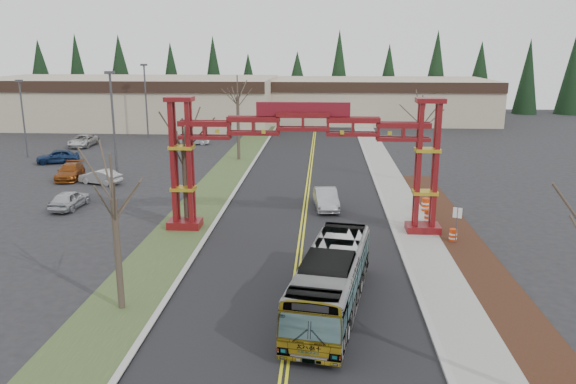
# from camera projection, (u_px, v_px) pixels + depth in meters

# --- Properties ---
(road) EXTENTS (12.00, 110.00, 0.02)m
(road) POSITION_uv_depth(u_px,v_px,m) (306.00, 203.00, 44.55)
(road) COLOR black
(road) RESTS_ON ground
(lane_line_left) EXTENTS (0.12, 100.00, 0.01)m
(lane_line_left) POSITION_uv_depth(u_px,v_px,m) (304.00, 203.00, 44.56)
(lane_line_left) COLOR yellow
(lane_line_left) RESTS_ON road
(lane_line_right) EXTENTS (0.12, 100.00, 0.01)m
(lane_line_right) POSITION_uv_depth(u_px,v_px,m) (307.00, 203.00, 44.54)
(lane_line_right) COLOR yellow
(lane_line_right) RESTS_ON road
(curb_right) EXTENTS (0.30, 110.00, 0.15)m
(curb_right) POSITION_uv_depth(u_px,v_px,m) (384.00, 204.00, 44.15)
(curb_right) COLOR #A8A8A2
(curb_right) RESTS_ON ground
(sidewalk_right) EXTENTS (2.60, 110.00, 0.14)m
(sidewalk_right) POSITION_uv_depth(u_px,v_px,m) (402.00, 204.00, 44.06)
(sidewalk_right) COLOR gray
(sidewalk_right) RESTS_ON ground
(landscape_strip) EXTENTS (2.60, 50.00, 0.12)m
(landscape_strip) POSITION_uv_depth(u_px,v_px,m) (490.00, 281.00, 29.39)
(landscape_strip) COLOR black
(landscape_strip) RESTS_ON ground
(grass_median) EXTENTS (4.00, 110.00, 0.08)m
(grass_median) POSITION_uv_depth(u_px,v_px,m) (206.00, 201.00, 45.04)
(grass_median) COLOR #374E27
(grass_median) RESTS_ON ground
(curb_left) EXTENTS (0.30, 110.00, 0.15)m
(curb_left) POSITION_uv_depth(u_px,v_px,m) (229.00, 201.00, 44.92)
(curb_left) COLOR #A8A8A2
(curb_left) RESTS_ON ground
(gateway_arch) EXTENTS (18.20, 1.60, 8.90)m
(gateway_arch) POSITION_uv_depth(u_px,v_px,m) (303.00, 143.00, 36.31)
(gateway_arch) COLOR #580B12
(gateway_arch) RESTS_ON ground
(retail_building_west) EXTENTS (46.00, 22.30, 7.50)m
(retail_building_west) POSITION_uv_depth(u_px,v_px,m) (131.00, 101.00, 90.92)
(retail_building_west) COLOR tan
(retail_building_west) RESTS_ON ground
(retail_building_east) EXTENTS (38.00, 20.30, 7.00)m
(retail_building_east) POSITION_uv_depth(u_px,v_px,m) (375.00, 100.00, 96.21)
(retail_building_east) COLOR tan
(retail_building_east) RESTS_ON ground
(conifer_treeline) EXTENTS (116.10, 5.60, 13.00)m
(conifer_treeline) POSITION_uv_depth(u_px,v_px,m) (319.00, 78.00, 107.74)
(conifer_treeline) COLOR black
(conifer_treeline) RESTS_ON ground
(transit_bus) EXTENTS (4.25, 10.89, 2.96)m
(transit_bus) POSITION_uv_depth(u_px,v_px,m) (331.00, 281.00, 25.91)
(transit_bus) COLOR #B2B7BB
(transit_bus) RESTS_ON ground
(silver_sedan) EXTENTS (2.12, 4.81, 1.54)m
(silver_sedan) POSITION_uv_depth(u_px,v_px,m) (326.00, 199.00, 42.88)
(silver_sedan) COLOR #A5A8AD
(silver_sedan) RESTS_ON ground
(parked_car_near_a) EXTENTS (1.88, 4.28, 1.43)m
(parked_car_near_a) POSITION_uv_depth(u_px,v_px,m) (70.00, 199.00, 42.92)
(parked_car_near_a) COLOR #AFB3B7
(parked_car_near_a) RESTS_ON ground
(parked_car_near_b) EXTENTS (4.25, 2.68, 1.32)m
(parked_car_near_b) POSITION_uv_depth(u_px,v_px,m) (100.00, 177.00, 50.78)
(parked_car_near_b) COLOR #BABABA
(parked_car_near_b) RESTS_ON ground
(parked_car_mid_a) EXTENTS (2.92, 5.22, 1.43)m
(parked_car_mid_a) POSITION_uv_depth(u_px,v_px,m) (70.00, 172.00, 52.71)
(parked_car_mid_a) COLOR brown
(parked_car_mid_a) RESTS_ON ground
(parked_car_mid_b) EXTENTS (4.74, 3.25, 1.50)m
(parked_car_mid_b) POSITION_uv_depth(u_px,v_px,m) (58.00, 156.00, 60.06)
(parked_car_mid_b) COLOR navy
(parked_car_mid_b) RESTS_ON ground
(parked_car_far_a) EXTENTS (3.87, 1.56, 1.25)m
(parked_car_far_a) POSITION_uv_depth(u_px,v_px,m) (194.00, 140.00, 71.94)
(parked_car_far_a) COLOR #B8BDC1
(parked_car_far_a) RESTS_ON ground
(parked_car_far_b) EXTENTS (2.46, 5.26, 1.46)m
(parked_car_far_b) POSITION_uv_depth(u_px,v_px,m) (83.00, 141.00, 70.48)
(parked_car_far_b) COLOR silver
(parked_car_far_b) RESTS_ON ground
(bare_tree_median_near) EXTENTS (3.13, 3.13, 7.43)m
(bare_tree_median_near) POSITION_uv_depth(u_px,v_px,m) (113.00, 199.00, 25.08)
(bare_tree_median_near) COLOR #382D26
(bare_tree_median_near) RESTS_ON ground
(bare_tree_median_mid) EXTENTS (3.26, 3.26, 7.45)m
(bare_tree_median_mid) POSITION_uv_depth(u_px,v_px,m) (184.00, 151.00, 37.52)
(bare_tree_median_mid) COLOR #382D26
(bare_tree_median_mid) RESTS_ON ground
(bare_tree_median_far) EXTENTS (3.44, 3.44, 9.21)m
(bare_tree_median_far) POSITION_uv_depth(u_px,v_px,m) (238.00, 97.00, 60.35)
(bare_tree_median_far) COLOR #382D26
(bare_tree_median_far) RESTS_ON ground
(bare_tree_right_far) EXTENTS (3.13, 3.13, 7.93)m
(bare_tree_right_far) POSITION_uv_depth(u_px,v_px,m) (421.00, 119.00, 49.85)
(bare_tree_right_far) COLOR #382D26
(bare_tree_right_far) RESTS_ON ground
(light_pole_near) EXTENTS (0.86, 0.43, 9.94)m
(light_pole_near) POSITION_uv_depth(u_px,v_px,m) (113.00, 117.00, 52.11)
(light_pole_near) COLOR #3F3F44
(light_pole_near) RESTS_ON ground
(light_pole_mid) EXTENTS (0.75, 0.37, 8.65)m
(light_pole_mid) POSITION_uv_depth(u_px,v_px,m) (23.00, 113.00, 62.39)
(light_pole_mid) COLOR #3F3F44
(light_pole_mid) RESTS_ON ground
(light_pole_far) EXTENTS (0.87, 0.43, 9.99)m
(light_pole_far) POSITION_uv_depth(u_px,v_px,m) (146.00, 95.00, 76.31)
(light_pole_far) COLOR #3F3F44
(light_pole_far) RESTS_ON ground
(street_sign) EXTENTS (0.52, 0.25, 2.39)m
(street_sign) POSITION_uv_depth(u_px,v_px,m) (457.00, 218.00, 34.70)
(street_sign) COLOR #3F3F44
(street_sign) RESTS_ON ground
(barrel_south) EXTENTS (0.49, 0.49, 0.90)m
(barrel_south) POSITION_uv_depth(u_px,v_px,m) (453.00, 236.00, 35.33)
(barrel_south) COLOR red
(barrel_south) RESTS_ON ground
(barrel_mid) EXTENTS (0.59, 0.59, 1.10)m
(barrel_mid) POSITION_uv_depth(u_px,v_px,m) (428.00, 217.00, 38.97)
(barrel_mid) COLOR red
(barrel_mid) RESTS_ON ground
(barrel_north) EXTENTS (0.59, 0.59, 1.09)m
(barrel_north) POSITION_uv_depth(u_px,v_px,m) (426.00, 205.00, 41.90)
(barrel_north) COLOR red
(barrel_north) RESTS_ON ground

